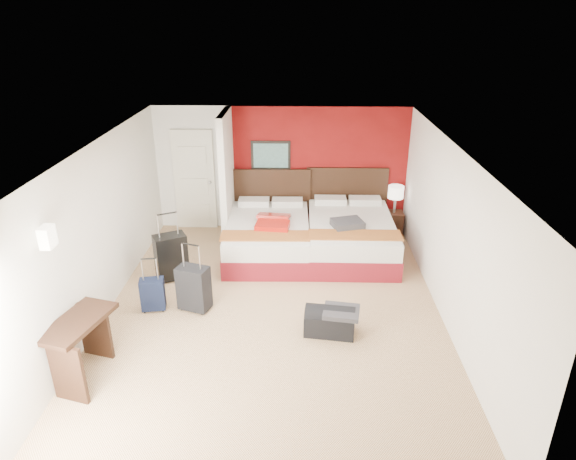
{
  "coord_description": "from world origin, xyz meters",
  "views": [
    {
      "loc": [
        0.39,
        -6.43,
        4.18
      ],
      "look_at": [
        0.2,
        0.8,
        1.0
      ],
      "focal_mm": 31.34,
      "sensor_mm": 36.0,
      "label": 1
    }
  ],
  "objects_px": {
    "bed_right": "(351,237)",
    "suitcase_charcoal": "(194,290)",
    "suitcase_black": "(171,258)",
    "table_lamp": "(395,199)",
    "duffel_bag": "(330,322)",
    "nightstand": "(393,224)",
    "bed_left": "(268,238)",
    "desk": "(82,349)",
    "suitcase_navy": "(153,296)",
    "red_suitcase_open": "(273,221)"
  },
  "relations": [
    {
      "from": "suitcase_navy",
      "to": "desk",
      "type": "relative_size",
      "value": 0.5
    },
    {
      "from": "bed_right",
      "to": "red_suitcase_open",
      "type": "height_order",
      "value": "red_suitcase_open"
    },
    {
      "from": "table_lamp",
      "to": "bed_right",
      "type": "bearing_deg",
      "value": -138.05
    },
    {
      "from": "nightstand",
      "to": "suitcase_black",
      "type": "height_order",
      "value": "suitcase_black"
    },
    {
      "from": "suitcase_charcoal",
      "to": "desk",
      "type": "height_order",
      "value": "desk"
    },
    {
      "from": "nightstand",
      "to": "table_lamp",
      "type": "relative_size",
      "value": 0.93
    },
    {
      "from": "bed_right",
      "to": "duffel_bag",
      "type": "bearing_deg",
      "value": -101.08
    },
    {
      "from": "red_suitcase_open",
      "to": "desk",
      "type": "xyz_separation_m",
      "value": [
        -2.15,
        -3.38,
        -0.28
      ]
    },
    {
      "from": "bed_right",
      "to": "suitcase_charcoal",
      "type": "height_order",
      "value": "suitcase_charcoal"
    },
    {
      "from": "desk",
      "to": "suitcase_navy",
      "type": "bearing_deg",
      "value": 89.56
    },
    {
      "from": "bed_right",
      "to": "suitcase_black",
      "type": "height_order",
      "value": "suitcase_black"
    },
    {
      "from": "nightstand",
      "to": "table_lamp",
      "type": "distance_m",
      "value": 0.52
    },
    {
      "from": "suitcase_navy",
      "to": "desk",
      "type": "height_order",
      "value": "desk"
    },
    {
      "from": "desk",
      "to": "suitcase_charcoal",
      "type": "bearing_deg",
      "value": 71.35
    },
    {
      "from": "red_suitcase_open",
      "to": "duffel_bag",
      "type": "bearing_deg",
      "value": -63.35
    },
    {
      "from": "suitcase_black",
      "to": "desk",
      "type": "bearing_deg",
      "value": -129.13
    },
    {
      "from": "table_lamp",
      "to": "suitcase_charcoal",
      "type": "height_order",
      "value": "table_lamp"
    },
    {
      "from": "duffel_bag",
      "to": "desk",
      "type": "bearing_deg",
      "value": -154.25
    },
    {
      "from": "red_suitcase_open",
      "to": "duffel_bag",
      "type": "xyz_separation_m",
      "value": [
        0.91,
        -2.39,
        -0.52
      ]
    },
    {
      "from": "bed_left",
      "to": "bed_right",
      "type": "relative_size",
      "value": 0.97
    },
    {
      "from": "table_lamp",
      "to": "suitcase_charcoal",
      "type": "distance_m",
      "value": 4.46
    },
    {
      "from": "red_suitcase_open",
      "to": "desk",
      "type": "height_order",
      "value": "desk"
    },
    {
      "from": "nightstand",
      "to": "suitcase_black",
      "type": "relative_size",
      "value": 0.66
    },
    {
      "from": "red_suitcase_open",
      "to": "table_lamp",
      "type": "xyz_separation_m",
      "value": [
        2.34,
        0.98,
        0.08
      ]
    },
    {
      "from": "bed_right",
      "to": "nightstand",
      "type": "height_order",
      "value": "bed_right"
    },
    {
      "from": "red_suitcase_open",
      "to": "nightstand",
      "type": "xyz_separation_m",
      "value": [
        2.34,
        0.98,
        -0.44
      ]
    },
    {
      "from": "suitcase_navy",
      "to": "duffel_bag",
      "type": "bearing_deg",
      "value": -21.21
    },
    {
      "from": "suitcase_navy",
      "to": "suitcase_charcoal",
      "type": "bearing_deg",
      "value": -6.5
    },
    {
      "from": "nightstand",
      "to": "desk",
      "type": "height_order",
      "value": "desk"
    },
    {
      "from": "bed_left",
      "to": "suitcase_black",
      "type": "bearing_deg",
      "value": -148.75
    },
    {
      "from": "bed_right",
      "to": "suitcase_charcoal",
      "type": "bearing_deg",
      "value": -141.69
    },
    {
      "from": "suitcase_charcoal",
      "to": "suitcase_navy",
      "type": "relative_size",
      "value": 1.39
    },
    {
      "from": "bed_right",
      "to": "suitcase_navy",
      "type": "distance_m",
      "value": 3.73
    },
    {
      "from": "suitcase_black",
      "to": "suitcase_charcoal",
      "type": "bearing_deg",
      "value": -87.1
    },
    {
      "from": "red_suitcase_open",
      "to": "suitcase_navy",
      "type": "relative_size",
      "value": 1.65
    },
    {
      "from": "bed_right",
      "to": "suitcase_black",
      "type": "bearing_deg",
      "value": -161.23
    },
    {
      "from": "table_lamp",
      "to": "suitcase_charcoal",
      "type": "relative_size",
      "value": 0.8
    },
    {
      "from": "bed_left",
      "to": "suitcase_black",
      "type": "distance_m",
      "value": 1.85
    },
    {
      "from": "nightstand",
      "to": "table_lamp",
      "type": "height_order",
      "value": "table_lamp"
    },
    {
      "from": "suitcase_charcoal",
      "to": "bed_left",
      "type": "bearing_deg",
      "value": 81.58
    },
    {
      "from": "table_lamp",
      "to": "duffel_bag",
      "type": "xyz_separation_m",
      "value": [
        -1.43,
        -3.37,
        -0.6
      ]
    },
    {
      "from": "suitcase_charcoal",
      "to": "suitcase_navy",
      "type": "xyz_separation_m",
      "value": [
        -0.62,
        -0.04,
        -0.09
      ]
    },
    {
      "from": "bed_right",
      "to": "suitcase_black",
      "type": "xyz_separation_m",
      "value": [
        -3.08,
        -1.04,
        0.05
      ]
    },
    {
      "from": "suitcase_black",
      "to": "desk",
      "type": "relative_size",
      "value": 0.78
    },
    {
      "from": "red_suitcase_open",
      "to": "bed_right",
      "type": "bearing_deg",
      "value": 11.72
    },
    {
      "from": "bed_left",
      "to": "duffel_bag",
      "type": "relative_size",
      "value": 3.11
    },
    {
      "from": "bed_right",
      "to": "red_suitcase_open",
      "type": "xyz_separation_m",
      "value": [
        -1.42,
        -0.15,
        0.36
      ]
    },
    {
      "from": "bed_left",
      "to": "red_suitcase_open",
      "type": "xyz_separation_m",
      "value": [
        0.1,
        -0.1,
        0.37
      ]
    },
    {
      "from": "bed_right",
      "to": "desk",
      "type": "relative_size",
      "value": 2.25
    },
    {
      "from": "bed_left",
      "to": "desk",
      "type": "height_order",
      "value": "desk"
    }
  ]
}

